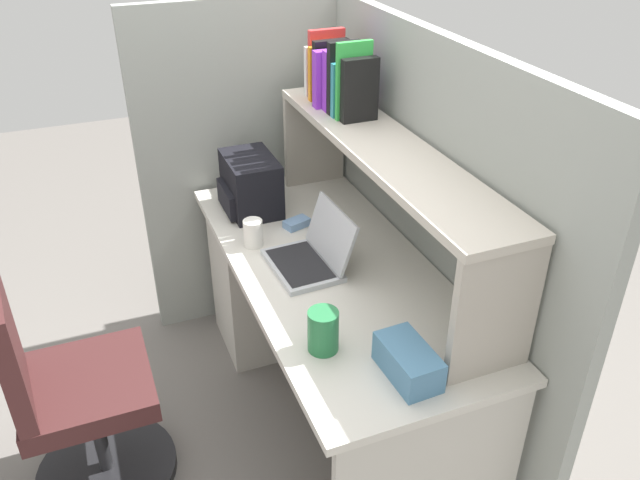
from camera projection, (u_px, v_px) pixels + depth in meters
ground_plane at (331, 406)px, 2.78m from camera, size 8.00×8.00×0.00m
desk at (298, 282)px, 2.88m from camera, size 1.60×0.70×0.73m
cubicle_partition_rear at (423, 236)px, 2.50m from camera, size 1.84×0.05×1.55m
cubicle_partition_left at (254, 168)px, 3.04m from camera, size 0.05×1.06×1.55m
overhead_hutch at (385, 171)px, 2.29m from camera, size 1.44×0.28×0.45m
reference_books_on_shelf at (338, 77)px, 2.51m from camera, size 0.39×0.18×0.29m
laptop at (313, 254)px, 2.38m from camera, size 0.32×0.28×0.22m
backpack at (250, 184)px, 2.73m from camera, size 0.30×0.23×0.24m
computer_mouse at (297, 223)px, 2.64m from camera, size 0.09×0.12×0.03m
paper_cup at (253, 233)px, 2.50m from camera, size 0.08×0.08×0.11m
tissue_box at (408, 362)px, 1.87m from camera, size 0.22×0.13×0.10m
snack_canister at (323, 331)px, 1.96m from camera, size 0.10×0.10×0.14m
office_chair at (74, 403)px, 2.25m from camera, size 0.52×0.52×0.93m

